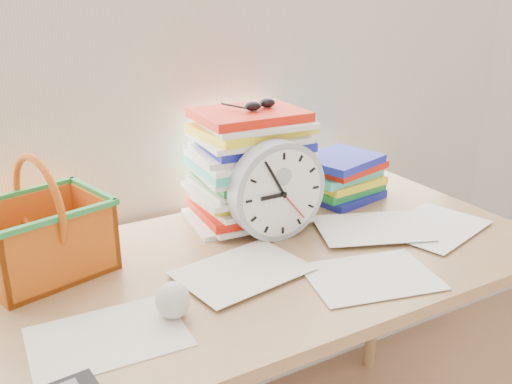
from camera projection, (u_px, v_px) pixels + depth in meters
curtain at (187, 7)px, 1.46m from camera, size 2.40×0.01×2.50m
desk at (261, 285)px, 1.37m from camera, size 1.40×0.70×0.75m
paper_stack at (249, 167)px, 1.51m from camera, size 0.33×0.28×0.30m
clock at (277, 191)px, 1.41m from camera, size 0.25×0.05×0.25m
sunglasses at (260, 104)px, 1.47m from camera, size 0.14×0.13×0.03m
book_stack at (342, 176)px, 1.69m from camera, size 0.31×0.26×0.14m
basket at (40, 217)px, 1.23m from camera, size 0.31×0.27×0.27m
crumpled_ball at (172, 300)px, 1.10m from camera, size 0.07×0.07×0.07m
scattered_papers at (261, 255)px, 1.34m from camera, size 1.26×0.42×0.02m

